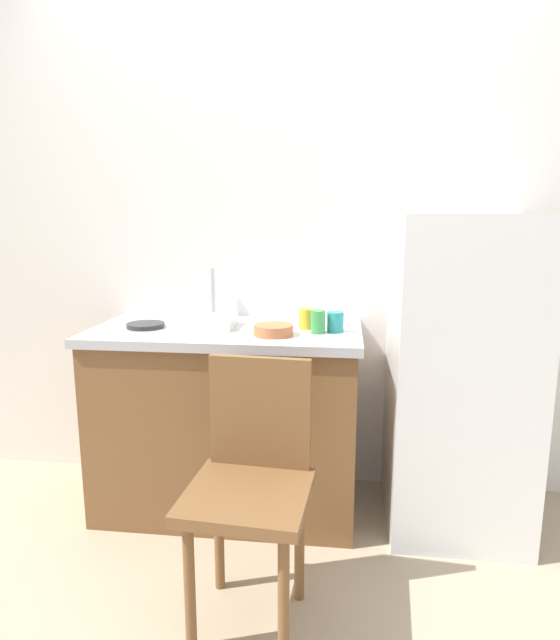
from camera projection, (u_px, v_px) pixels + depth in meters
The scene contains 13 objects.
ground_plane at pixel (261, 601), 1.92m from camera, with size 8.00×8.00×0.00m, color tan.
back_wall at pixel (290, 241), 2.65m from camera, with size 4.80×0.10×2.48m, color white.
cabinet_base at pixel (229, 422), 2.50m from camera, with size 1.17×0.60×0.83m, color brown.
countertop at pixel (227, 332), 2.42m from camera, with size 1.21×0.64×0.04m, color #B7B7BC.
faucet at pixel (212, 293), 2.65m from camera, with size 0.02×0.02×0.24m, color #B7B7BC.
refrigerator at pixel (458, 374), 2.32m from camera, with size 0.58×0.62×1.38m, color white.
chair at pixel (252, 479), 1.79m from camera, with size 0.43×0.43×0.89m.
dish_tray at pixel (204, 321), 2.42m from camera, with size 0.28×0.20×0.05m, color white.
terracotta_bowl at pixel (273, 330), 2.26m from camera, with size 0.17×0.17×0.04m, color #C67042.
hotplate at pixel (146, 325), 2.41m from camera, with size 0.17×0.17×0.02m, color #2D2D2D.
cup_teal at pixel (335, 322), 2.32m from camera, with size 0.07×0.07×0.09m, color teal.
cup_green at pixel (318, 322), 2.29m from camera, with size 0.06×0.06×0.10m, color green.
cup_yellow at pixel (306, 318), 2.38m from camera, with size 0.07×0.07×0.09m, color yellow.
Camera 1 is at (0.27, -1.67, 1.37)m, focal length 29.87 mm.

